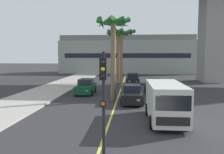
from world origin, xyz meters
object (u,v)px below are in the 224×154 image
car_queue_front (154,87)px  delivery_van (165,101)px  car_queue_third (133,79)px  car_queue_second (132,94)px  traffic_light_median_near (103,94)px  palm_tree_far_median (118,42)px  palm_tree_near_median (113,35)px  car_queue_fourth (86,87)px  palm_tree_mid_median (121,38)px

car_queue_front → delivery_van: 10.30m
car_queue_front → car_queue_third: bearing=105.4°
car_queue_second → traffic_light_median_near: (-0.96, -11.86, 1.99)m
palm_tree_far_median → palm_tree_near_median: bearing=-88.2°
car_queue_front → car_queue_fourth: same height
car_queue_second → car_queue_fourth: (-4.89, 4.35, 0.00)m
car_queue_fourth → car_queue_second: bearing=-41.7°
car_queue_second → delivery_van: size_ratio=0.78×
delivery_van → traffic_light_median_near: size_ratio=1.26×
car_queue_front → traffic_light_median_near: bearing=-101.0°
car_queue_third → palm_tree_mid_median: bearing=-109.6°
car_queue_front → car_queue_fourth: (-7.17, -0.42, 0.00)m
car_queue_second → palm_tree_near_median: palm_tree_near_median is taller
car_queue_second → palm_tree_mid_median: bearing=99.0°
car_queue_third → car_queue_fourth: same height
car_queue_second → palm_tree_far_median: size_ratio=0.54×
traffic_light_median_near → palm_tree_far_median: bearing=92.5°
car_queue_second → palm_tree_far_median: 16.13m
car_queue_second → delivery_van: bearing=-69.5°
delivery_van → car_queue_second: bearing=110.5°
car_queue_third → car_queue_fourth: 9.88m
palm_tree_near_median → palm_tree_mid_median: bearing=87.9°
delivery_van → palm_tree_near_median: size_ratio=0.71×
car_queue_third → palm_tree_near_median: 13.09m
delivery_van → palm_tree_near_median: 8.81m
car_queue_front → delivery_van: bearing=-91.2°
car_queue_front → car_queue_third: same height
traffic_light_median_near → palm_tree_mid_median: (-0.44, 20.72, 3.46)m
palm_tree_mid_median → traffic_light_median_near: bearing=-88.8°
car_queue_fourth → traffic_light_median_near: traffic_light_median_near is taller
car_queue_front → palm_tree_far_median: (-4.41, 10.31, 5.35)m
car_queue_third → traffic_light_median_near: size_ratio=0.99×
car_queue_third → palm_tree_near_median: palm_tree_near_median is taller
palm_tree_far_median → car_queue_second: bearing=-82.0°
car_queue_second → traffic_light_median_near: 12.07m
car_queue_fourth → delivery_van: delivery_van is taller
car_queue_third → palm_tree_mid_median: (-1.44, -4.06, 5.45)m
car_queue_front → palm_tree_near_median: bearing=-136.6°
car_queue_second → palm_tree_far_median: (-2.13, 15.07, 5.35)m
car_queue_front → palm_tree_far_median: bearing=113.2°
car_queue_fourth → palm_tree_near_median: (3.20, -3.34, 5.15)m
palm_tree_mid_median → car_queue_front: bearing=-48.0°
car_queue_second → car_queue_third: (0.04, 12.91, 0.00)m
palm_tree_near_median → palm_tree_far_median: bearing=91.8°
car_queue_fourth → palm_tree_near_median: palm_tree_near_median is taller
car_queue_front → palm_tree_mid_median: bearing=132.0°
car_queue_fourth → delivery_van: size_ratio=0.78×
traffic_light_median_near → palm_tree_mid_median: 21.01m
car_queue_third → delivery_van: 18.54m
palm_tree_mid_median → delivery_van: bearing=-76.4°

